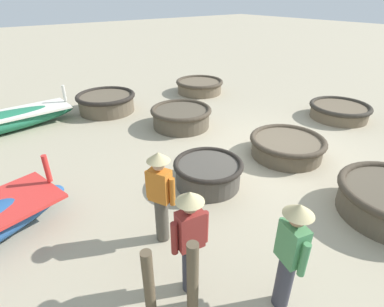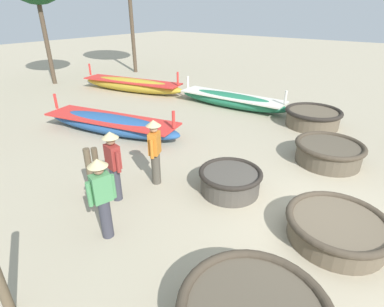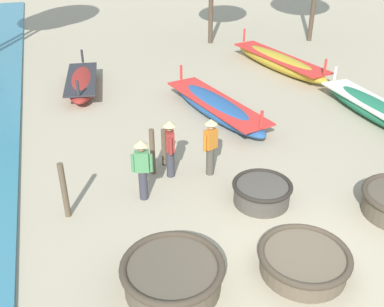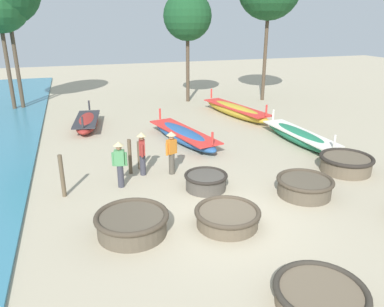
# 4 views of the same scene
# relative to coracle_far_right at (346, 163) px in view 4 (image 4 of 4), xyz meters

# --- Properties ---
(ground_plane) EXTENTS (80.00, 80.00, 0.00)m
(ground_plane) POSITION_rel_coracle_far_right_xyz_m (-5.76, -2.04, -0.35)
(ground_plane) COLOR tan
(coracle_far_right) EXTENTS (2.02, 2.02, 0.64)m
(coracle_far_right) POSITION_rel_coracle_far_right_xyz_m (0.00, 0.00, 0.00)
(coracle_far_right) COLOR brown
(coracle_far_right) RESTS_ON ground
(coracle_front_left) EXTENTS (1.50, 1.50, 0.57)m
(coracle_front_left) POSITION_rel_coracle_far_right_xyz_m (-5.65, 0.15, -0.04)
(coracle_front_left) COLOR #4C473F
(coracle_front_left) RESTS_ON ground
(coracle_weathered) EXTENTS (1.94, 1.94, 0.48)m
(coracle_weathered) POSITION_rel_coracle_far_right_xyz_m (-5.32, -5.84, -0.09)
(coracle_weathered) COLOR brown
(coracle_weathered) RESTS_ON ground
(coracle_tilted) EXTENTS (2.04, 2.04, 0.62)m
(coracle_tilted) POSITION_rel_coracle_far_right_xyz_m (-8.53, -1.91, -0.01)
(coracle_tilted) COLOR brown
(coracle_tilted) RESTS_ON ground
(coracle_nearest) EXTENTS (1.89, 1.89, 0.51)m
(coracle_nearest) POSITION_rel_coracle_far_right_xyz_m (-5.88, -2.29, -0.07)
(coracle_nearest) COLOR brown
(coracle_nearest) RESTS_ON ground
(coracle_beside_post) EXTENTS (1.88, 1.88, 0.61)m
(coracle_beside_post) POSITION_rel_coracle_far_right_xyz_m (-2.68, -1.28, -0.02)
(coracle_beside_post) COLOR brown
(coracle_beside_post) RESTS_ON ground
(long_boat_red_hull) EXTENTS (2.35, 5.49, 1.11)m
(long_boat_red_hull) POSITION_rel_coracle_far_right_xyz_m (-4.91, 5.40, -0.03)
(long_boat_red_hull) COLOR #285693
(long_boat_red_hull) RESTS_ON ground
(long_boat_white_hull) EXTENTS (1.66, 4.19, 1.10)m
(long_boat_white_hull) POSITION_rel_coracle_far_right_xyz_m (-9.15, 9.22, -0.03)
(long_boat_white_hull) COLOR maroon
(long_boat_white_hull) RESTS_ON ground
(long_boat_green_hull) EXTENTS (1.34, 5.19, 1.07)m
(long_boat_green_hull) POSITION_rel_coracle_far_right_xyz_m (0.27, 3.60, -0.04)
(long_boat_green_hull) COLOR #237551
(long_boat_green_hull) RESTS_ON ground
(long_boat_ochre_hull) EXTENTS (2.31, 5.98, 1.23)m
(long_boat_ochre_hull) POSITION_rel_coracle_far_right_xyz_m (-0.54, 9.11, 0.00)
(long_boat_ochre_hull) COLOR gold
(long_boat_ochre_hull) RESTS_ON ground
(fisherman_standing_left) EXTENTS (0.36, 0.52, 1.67)m
(fisherman_standing_left) POSITION_rel_coracle_far_right_xyz_m (-7.48, 2.04, 0.61)
(fisherman_standing_left) COLOR #383842
(fisherman_standing_left) RESTS_ON ground
(fisherman_by_coracle) EXTENTS (0.49, 0.36, 1.67)m
(fisherman_by_coracle) POSITION_rel_coracle_far_right_xyz_m (-6.42, 1.82, 0.61)
(fisherman_by_coracle) COLOR #4C473D
(fisherman_by_coracle) RESTS_ON ground
(fisherman_hauling) EXTENTS (0.51, 0.36, 1.67)m
(fisherman_hauling) POSITION_rel_coracle_far_right_xyz_m (-8.41, 1.22, 0.61)
(fisherman_hauling) COLOR #383842
(fisherman_hauling) RESTS_ON ground
(mooring_post_mid_beach) EXTENTS (0.14, 0.14, 1.35)m
(mooring_post_mid_beach) POSITION_rel_coracle_far_right_xyz_m (-7.91, 2.33, 0.33)
(mooring_post_mid_beach) COLOR brown
(mooring_post_mid_beach) RESTS_ON ground
(mooring_post_inland) EXTENTS (0.14, 0.14, 1.12)m
(mooring_post_inland) POSITION_rel_coracle_far_right_xyz_m (-7.49, 2.69, 0.21)
(mooring_post_inland) COLOR brown
(mooring_post_inland) RESTS_ON ground
(mooring_post_shoreline) EXTENTS (0.14, 0.14, 1.46)m
(mooring_post_shoreline) POSITION_rel_coracle_far_right_xyz_m (-10.31, 1.06, 0.38)
(mooring_post_shoreline) COLOR brown
(mooring_post_shoreline) RESTS_ON ground
(tree_rightmost) EXTENTS (3.19, 3.19, 7.27)m
(tree_rightmost) POSITION_rel_coracle_far_right_xyz_m (-2.01, 14.07, 5.30)
(tree_rightmost) COLOR #4C3D2D
(tree_rightmost) RESTS_ON ground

